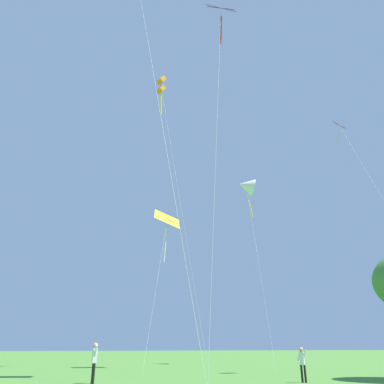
# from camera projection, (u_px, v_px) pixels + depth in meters

# --- Properties ---
(kite_white_distant) EXTENTS (5.13, 10.76, 19.43)m
(kite_white_distant) POSITION_uv_depth(u_px,v_px,m) (246.00, 186.00, 43.23)
(kite_white_distant) COLOR white
(kite_white_distant) RESTS_ON ground_plane
(kite_purple_streamer) EXTENTS (5.25, 6.64, 24.77)m
(kite_purple_streamer) POSITION_uv_depth(u_px,v_px,m) (221.00, 17.00, 27.05)
(kite_purple_streamer) COLOR purple
(kite_purple_streamer) RESTS_ON ground_plane
(kite_red_high) EXTENTS (1.29, 7.35, 17.43)m
(kite_red_high) POSITION_uv_depth(u_px,v_px,m) (345.00, 137.00, 28.11)
(kite_red_high) COLOR red
(kite_red_high) RESTS_ON ground_plane
(kite_orange_box) EXTENTS (1.69, 9.43, 28.04)m
(kite_orange_box) POSITION_uv_depth(u_px,v_px,m) (161.00, 86.00, 40.34)
(kite_orange_box) COLOR orange
(kite_orange_box) RESTS_ON ground_plane
(kite_yellow_diamond) EXTENTS (4.74, 7.37, 13.27)m
(kite_yellow_diamond) POSITION_uv_depth(u_px,v_px,m) (166.00, 228.00, 34.48)
(kite_yellow_diamond) COLOR yellow
(kite_yellow_diamond) RESTS_ON ground_plane
(person_in_blue_jacket) EXTENTS (0.37, 0.44, 1.55)m
(person_in_blue_jacket) POSITION_uv_depth(u_px,v_px,m) (302.00, 361.00, 18.57)
(person_in_blue_jacket) COLOR black
(person_in_blue_jacket) RESTS_ON ground_plane
(person_near_tree) EXTENTS (0.24, 0.56, 1.75)m
(person_near_tree) POSITION_uv_depth(u_px,v_px,m) (94.00, 359.00, 17.99)
(person_near_tree) COLOR black
(person_near_tree) RESTS_ON ground_plane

